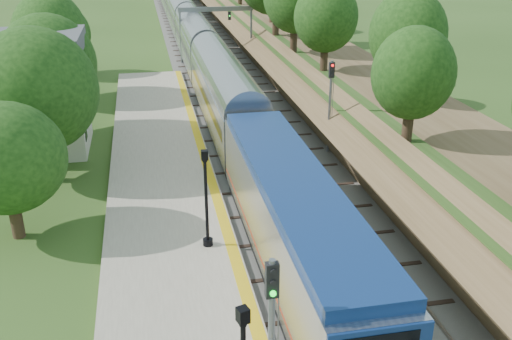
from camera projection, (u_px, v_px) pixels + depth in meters
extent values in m
cube|color=#4C4944|center=(208.00, 53.00, 69.83)|extent=(9.50, 170.00, 0.12)
cube|color=gray|center=(185.00, 53.00, 69.28)|extent=(0.08, 170.00, 0.16)
cube|color=gray|center=(197.00, 52.00, 69.54)|extent=(0.08, 170.00, 0.16)
cube|color=gray|center=(218.00, 52.00, 70.00)|extent=(0.08, 170.00, 0.16)
cube|color=gray|center=(230.00, 51.00, 70.26)|extent=(0.08, 170.00, 0.16)
cube|color=gray|center=(169.00, 232.00, 28.84)|extent=(6.40, 68.00, 0.38)
cube|color=gold|center=(225.00, 224.00, 29.28)|extent=(0.55, 68.00, 0.01)
cube|color=brown|center=(283.00, 39.00, 70.96)|extent=(9.00, 170.00, 3.00)
cube|color=brown|center=(252.00, 41.00, 70.34)|extent=(4.47, 170.00, 4.54)
cylinder|color=#332316|center=(272.00, 16.00, 69.58)|extent=(0.60, 0.60, 2.62)
cube|color=beige|center=(24.00, 103.00, 38.61)|extent=(8.00, 6.00, 6.80)
cube|color=#4F5156|center=(14.00, 44.00, 37.03)|extent=(8.60, 6.60, 1.20)
cube|color=black|center=(86.00, 130.00, 38.34)|extent=(0.05, 1.10, 1.30)
cube|color=black|center=(89.00, 114.00, 41.58)|extent=(0.05, 1.10, 1.30)
cube|color=black|center=(80.00, 90.00, 37.23)|extent=(0.05, 1.10, 1.30)
cube|color=black|center=(85.00, 77.00, 40.48)|extent=(0.05, 1.10, 1.30)
cylinder|color=slate|center=(181.00, 36.00, 63.49)|extent=(0.24, 0.24, 6.20)
cylinder|color=slate|center=(251.00, 34.00, 64.92)|extent=(0.24, 0.24, 6.20)
cube|color=slate|center=(216.00, 9.00, 63.08)|extent=(8.40, 0.25, 0.50)
cube|color=black|center=(194.00, 17.00, 62.80)|extent=(0.30, 0.20, 0.90)
cube|color=black|center=(229.00, 16.00, 63.51)|extent=(0.30, 0.20, 0.90)
cylinder|color=#332316|center=(51.00, 152.00, 36.23)|extent=(0.60, 0.60, 2.45)
sphere|color=#15370F|center=(44.00, 102.00, 34.91)|extent=(5.32, 5.32, 5.32)
cylinder|color=#332316|center=(75.00, 87.00, 50.64)|extent=(0.60, 0.60, 2.45)
sphere|color=#15370F|center=(70.00, 50.00, 49.33)|extent=(5.32, 5.32, 5.32)
cube|color=black|center=(292.00, 264.00, 25.42)|extent=(2.86, 17.90, 0.62)
cube|color=#B7BAC1|center=(293.00, 223.00, 24.60)|extent=(3.11, 18.65, 3.52)
cube|color=navy|center=(294.00, 181.00, 23.82)|extent=(2.98, 17.90, 0.46)
cube|color=#9C240F|center=(292.00, 247.00, 25.08)|extent=(3.13, 18.27, 0.10)
cube|color=#B7BAC1|center=(225.00, 101.00, 43.02)|extent=(3.11, 20.72, 4.04)
cube|color=#B7BAC1|center=(196.00, 47.00, 62.23)|extent=(3.11, 20.72, 4.04)
cube|color=#B7BAC1|center=(181.00, 18.00, 81.43)|extent=(3.11, 20.72, 4.04)
cube|color=#B7BAC1|center=(172.00, 0.00, 100.64)|extent=(3.11, 20.72, 4.04)
cube|color=black|center=(243.00, 315.00, 15.06)|extent=(0.38, 0.38, 0.44)
cube|color=silver|center=(243.00, 315.00, 15.06)|extent=(0.27, 0.27, 0.33)
cylinder|color=black|center=(208.00, 242.00, 27.27)|extent=(0.48, 0.48, 0.33)
cylinder|color=black|center=(206.00, 202.00, 26.43)|extent=(0.15, 0.15, 4.27)
cube|color=black|center=(205.00, 155.00, 25.50)|extent=(0.31, 0.31, 0.44)
cube|color=silver|center=(205.00, 155.00, 25.50)|extent=(0.22, 0.22, 0.33)
cube|color=black|center=(272.00, 280.00, 15.09)|extent=(0.36, 0.23, 1.05)
cylinder|color=#0CE526|center=(273.00, 283.00, 14.97)|extent=(0.17, 0.06, 0.17)
cylinder|color=slate|center=(330.00, 107.00, 38.12)|extent=(0.18, 0.18, 6.31)
cube|color=black|center=(332.00, 70.00, 37.12)|extent=(0.35, 0.22, 1.02)
cylinder|color=#FF0C0C|center=(332.00, 70.00, 37.00)|extent=(0.16, 0.06, 0.16)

